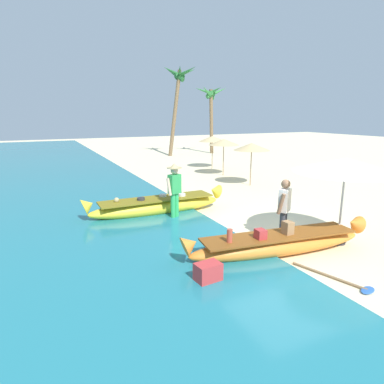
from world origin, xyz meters
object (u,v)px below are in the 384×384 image
(person_vendor_hatted, at_px, (175,188))
(cooler_box, at_px, (208,274))
(boat_orange_foreground, at_px, (279,243))
(person_tourist_customer, at_px, (284,207))
(boat_yellow_midground, at_px, (157,206))
(palm_tree_tall_inland, at_px, (211,100))
(patio_umbrella_large, at_px, (346,166))
(palm_tree_leaning_seaward, at_px, (178,84))
(paddle, at_px, (341,280))

(person_vendor_hatted, xyz_separation_m, cooler_box, (-0.96, -3.90, -0.78))
(boat_orange_foreground, height_order, person_tourist_customer, person_tourist_customer)
(person_vendor_hatted, bearing_deg, boat_orange_foreground, -71.32)
(boat_yellow_midground, relative_size, palm_tree_tall_inland, 0.86)
(patio_umbrella_large, xyz_separation_m, palm_tree_leaning_seaward, (3.69, 18.44, 3.41))
(boat_orange_foreground, height_order, cooler_box, boat_orange_foreground)
(boat_yellow_midground, xyz_separation_m, person_vendor_hatted, (0.31, -0.73, 0.70))
(boat_orange_foreground, bearing_deg, patio_umbrella_large, -3.33)
(palm_tree_leaning_seaward, distance_m, cooler_box, 20.96)
(person_tourist_customer, bearing_deg, cooler_box, -157.70)
(person_vendor_hatted, relative_size, palm_tree_tall_inland, 0.32)
(patio_umbrella_large, bearing_deg, paddle, -137.28)
(paddle, bearing_deg, boat_orange_foreground, 99.44)
(cooler_box, bearing_deg, person_tourist_customer, 16.58)
(cooler_box, relative_size, paddle, 0.30)
(boat_yellow_midground, distance_m, palm_tree_leaning_seaward, 16.62)
(boat_yellow_midground, height_order, person_vendor_hatted, person_vendor_hatted)
(boat_orange_foreground, relative_size, patio_umbrella_large, 1.93)
(person_vendor_hatted, bearing_deg, person_tourist_customer, -57.20)
(person_vendor_hatted, height_order, palm_tree_tall_inland, palm_tree_tall_inland)
(boat_orange_foreground, distance_m, patio_umbrella_large, 2.46)
(boat_orange_foreground, bearing_deg, paddle, -80.56)
(patio_umbrella_large, relative_size, palm_tree_tall_inland, 0.45)
(patio_umbrella_large, height_order, palm_tree_leaning_seaward, palm_tree_leaning_seaward)
(person_tourist_customer, height_order, patio_umbrella_large, patio_umbrella_large)
(patio_umbrella_large, xyz_separation_m, paddle, (-1.54, -1.42, -1.93))
(boat_yellow_midground, distance_m, person_tourist_customer, 4.12)
(boat_orange_foreground, bearing_deg, palm_tree_leaning_seaward, 73.34)
(palm_tree_tall_inland, bearing_deg, palm_tree_leaning_seaward, -176.35)
(boat_yellow_midground, distance_m, person_vendor_hatted, 1.06)
(boat_orange_foreground, xyz_separation_m, person_vendor_hatted, (-1.14, 3.38, 0.73))
(boat_orange_foreground, xyz_separation_m, palm_tree_leaning_seaward, (5.49, 18.33, 5.09))
(person_vendor_hatted, distance_m, person_tourist_customer, 3.30)
(palm_tree_leaning_seaward, bearing_deg, paddle, -104.76)
(person_vendor_hatted, distance_m, cooler_box, 4.09)
(palm_tree_tall_inland, bearing_deg, person_tourist_customer, -113.45)
(paddle, bearing_deg, person_tourist_customer, 79.75)
(boat_orange_foreground, relative_size, person_vendor_hatted, 2.70)
(patio_umbrella_large, relative_size, paddle, 1.51)
(person_tourist_customer, height_order, palm_tree_leaning_seaward, palm_tree_leaning_seaward)
(boat_yellow_midground, bearing_deg, palm_tree_leaning_seaward, 63.99)
(paddle, bearing_deg, boat_yellow_midground, 106.85)
(patio_umbrella_large, bearing_deg, person_vendor_hatted, 130.13)
(boat_yellow_midground, bearing_deg, person_tourist_customer, -59.07)
(boat_orange_foreground, xyz_separation_m, person_tourist_customer, (0.64, 0.61, 0.62))
(palm_tree_tall_inland, bearing_deg, cooler_box, -118.92)
(cooler_box, bearing_deg, boat_orange_foreground, 8.00)
(person_vendor_hatted, bearing_deg, boat_yellow_midground, 113.10)
(palm_tree_leaning_seaward, bearing_deg, person_tourist_customer, -105.29)
(palm_tree_leaning_seaward, bearing_deg, boat_yellow_midground, -116.01)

